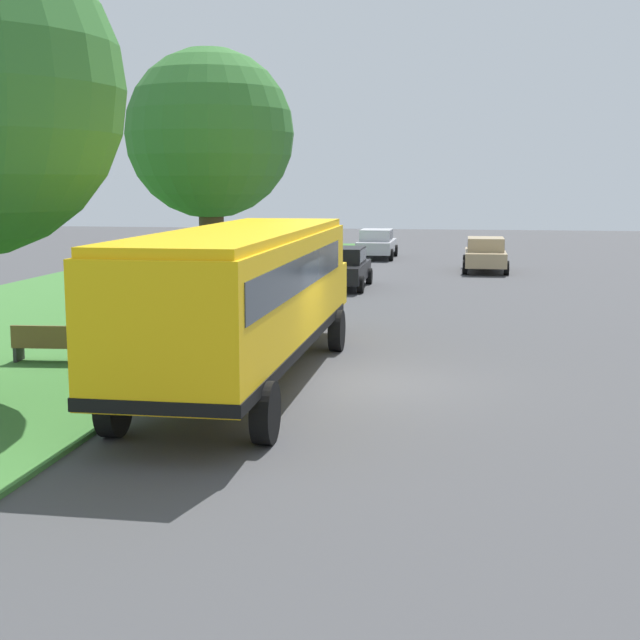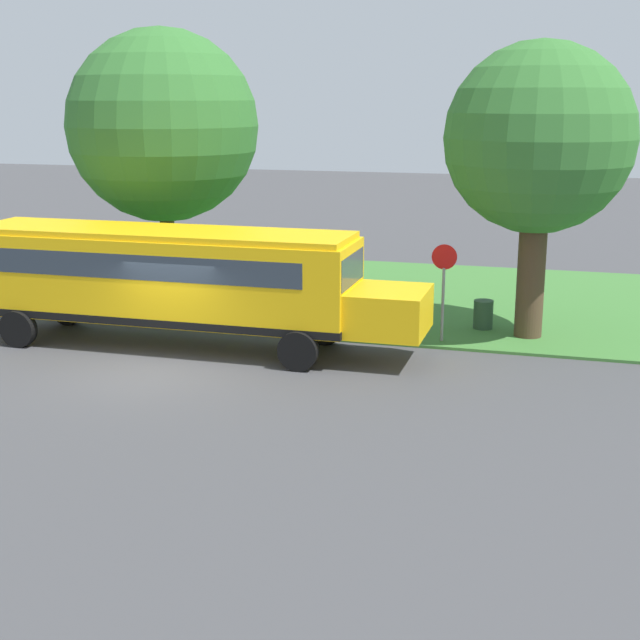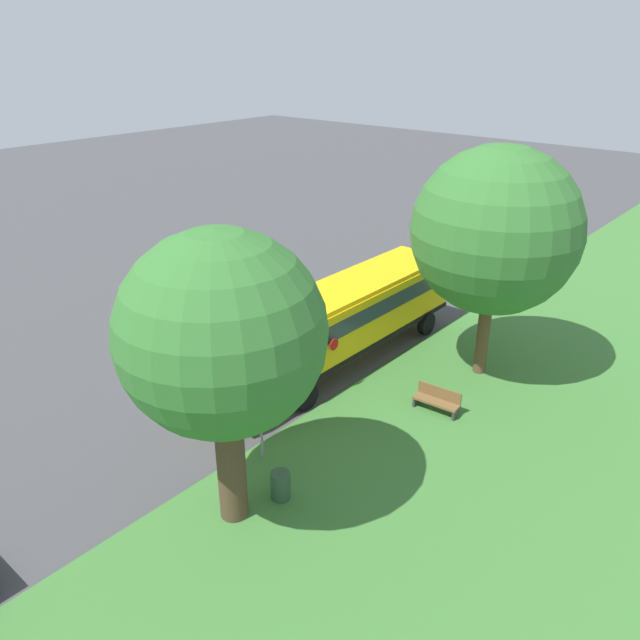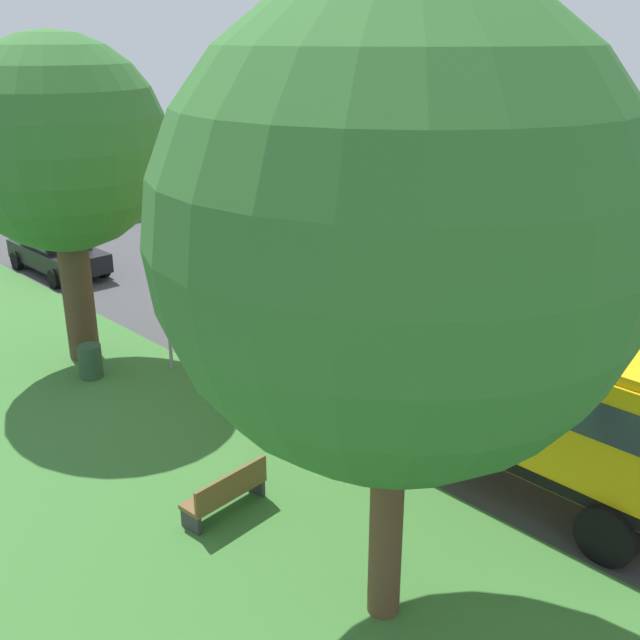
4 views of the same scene
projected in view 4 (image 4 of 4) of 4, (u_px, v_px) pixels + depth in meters
ground_plane at (494, 397)px, 17.37m from camera, size 120.00×120.00×0.00m
grass_verge at (104, 610)px, 10.89m from camera, size 12.00×80.00×0.08m
school_bus at (456, 357)px, 14.77m from camera, size 2.85×12.42×3.16m
car_black_nearest at (57, 249)px, 26.23m from camera, size 2.02×4.40×1.56m
car_tan_middle at (100, 196)px, 34.77m from camera, size 2.02×4.40×1.56m
oak_tree_beside_bus at (406, 232)px, 8.79m from camera, size 5.96×5.96×8.65m
oak_tree_roadside_mid at (59, 142)px, 17.42m from camera, size 5.06×5.06×8.03m
stop_sign at (167, 306)px, 18.10m from camera, size 0.08×0.68×2.74m
park_bench at (226, 492)px, 12.93m from camera, size 1.64×0.63×0.92m
trash_bin at (91, 363)px, 18.11m from camera, size 0.56×0.56×0.90m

